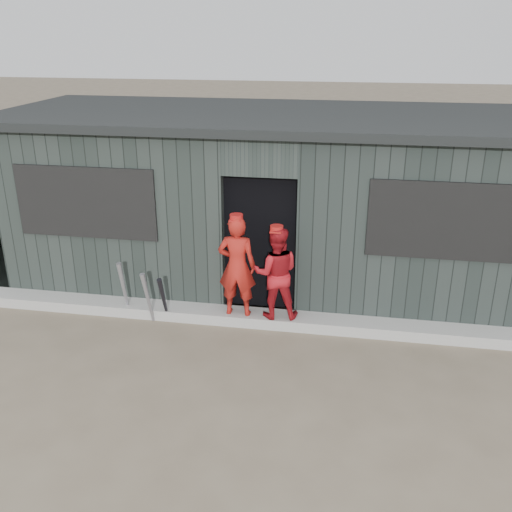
% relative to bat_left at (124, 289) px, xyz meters
% --- Properties ---
extents(ground, '(80.00, 80.00, 0.00)m').
position_rel_bat_left_xyz_m(ground, '(1.84, -1.71, -0.42)').
color(ground, brown).
rests_on(ground, ground).
extents(curb, '(8.00, 0.36, 0.15)m').
position_rel_bat_left_xyz_m(curb, '(1.84, 0.11, -0.34)').
color(curb, '#969692').
rests_on(curb, ground).
extents(bat_left, '(0.10, 0.22, 0.83)m').
position_rel_bat_left_xyz_m(bat_left, '(0.00, 0.00, 0.00)').
color(bat_left, gray).
rests_on(bat_left, ground).
extents(bat_mid, '(0.14, 0.23, 0.77)m').
position_rel_bat_left_xyz_m(bat_mid, '(0.40, -0.15, -0.03)').
color(bat_mid, gray).
rests_on(bat_mid, ground).
extents(bat_right, '(0.07, 0.32, 0.72)m').
position_rel_bat_left_xyz_m(bat_right, '(0.61, -0.12, -0.06)').
color(bat_right, black).
rests_on(bat_right, ground).
extents(player_red_left, '(0.51, 0.34, 1.39)m').
position_rel_bat_left_xyz_m(player_red_left, '(1.59, 0.07, 0.43)').
color(player_red_left, '#A51B14').
rests_on(player_red_left, curb).
extents(player_red_right, '(0.67, 0.56, 1.26)m').
position_rel_bat_left_xyz_m(player_red_right, '(2.11, 0.08, 0.36)').
color(player_red_right, '#A6141C').
rests_on(player_red_right, curb).
extents(player_grey_back, '(0.70, 0.52, 1.29)m').
position_rel_bat_left_xyz_m(player_grey_back, '(2.52, 0.69, 0.23)').
color(player_grey_back, '#B0B0B0').
rests_on(player_grey_back, ground).
extents(dugout, '(8.30, 3.30, 2.62)m').
position_rel_bat_left_xyz_m(dugout, '(1.84, 1.79, 0.87)').
color(dugout, black).
rests_on(dugout, ground).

